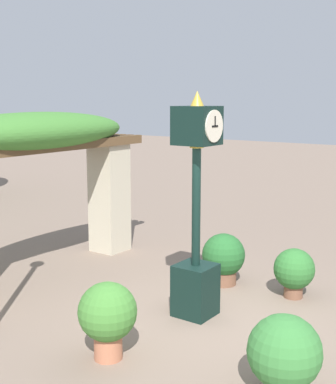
{
  "coord_description": "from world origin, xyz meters",
  "views": [
    {
      "loc": [
        -6.28,
        -3.82,
        3.18
      ],
      "look_at": [
        0.06,
        0.74,
        1.8
      ],
      "focal_mm": 50.0,
      "sensor_mm": 36.0,
      "label": 1
    }
  ],
  "objects_px": {
    "potted_plant_far_left": "(223,257)",
    "potted_plant_near_right": "(108,315)",
    "potted_plant_near_left": "(284,353)",
    "pedestal_clock": "(196,219)",
    "potted_plant_far_right": "(294,270)"
  },
  "relations": [
    {
      "from": "potted_plant_far_right",
      "to": "pedestal_clock",
      "type": "bearing_deg",
      "value": 149.28
    },
    {
      "from": "potted_plant_far_right",
      "to": "potted_plant_far_left",
      "type": "bearing_deg",
      "value": 95.19
    },
    {
      "from": "potted_plant_near_right",
      "to": "pedestal_clock",
      "type": "bearing_deg",
      "value": -4.49
    },
    {
      "from": "pedestal_clock",
      "to": "potted_plant_near_left",
      "type": "distance_m",
      "value": 2.54
    },
    {
      "from": "potted_plant_near_left",
      "to": "potted_plant_near_right",
      "type": "relative_size",
      "value": 0.93
    },
    {
      "from": "potted_plant_near_left",
      "to": "potted_plant_far_left",
      "type": "bearing_deg",
      "value": 40.46
    },
    {
      "from": "potted_plant_near_left",
      "to": "potted_plant_far_right",
      "type": "xyz_separation_m",
      "value": [
        2.81,
        1.06,
        -0.04
      ]
    },
    {
      "from": "potted_plant_near_left",
      "to": "potted_plant_far_right",
      "type": "bearing_deg",
      "value": 20.67
    },
    {
      "from": "potted_plant_near_left",
      "to": "potted_plant_near_right",
      "type": "height_order",
      "value": "potted_plant_near_right"
    },
    {
      "from": "potted_plant_near_left",
      "to": "potted_plant_far_right",
      "type": "distance_m",
      "value": 3.0
    },
    {
      "from": "potted_plant_near_left",
      "to": "potted_plant_far_left",
      "type": "height_order",
      "value": "potted_plant_near_left"
    },
    {
      "from": "potted_plant_far_left",
      "to": "potted_plant_near_right",
      "type": "bearing_deg",
      "value": -176.44
    },
    {
      "from": "pedestal_clock",
      "to": "potted_plant_far_left",
      "type": "distance_m",
      "value": 1.75
    },
    {
      "from": "potted_plant_near_left",
      "to": "potted_plant_far_left",
      "type": "xyz_separation_m",
      "value": [
        2.7,
        2.3,
        -0.01
      ]
    },
    {
      "from": "potted_plant_far_left",
      "to": "potted_plant_far_right",
      "type": "height_order",
      "value": "potted_plant_far_left"
    }
  ]
}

